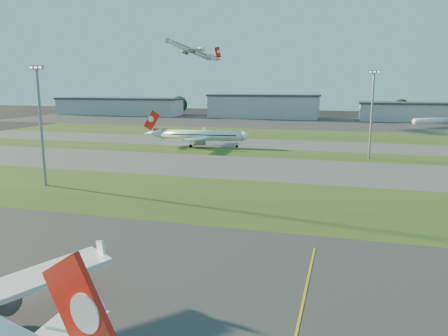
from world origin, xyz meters
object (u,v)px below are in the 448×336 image
(light_mast_centre, at_px, (372,109))
(light_mast_west, at_px, (40,118))
(airliner_taxiing, at_px, (201,136))
(mini_jet_near, at_px, (435,121))

(light_mast_centre, bearing_deg, light_mast_west, -141.34)
(airliner_taxiing, height_order, mini_jet_near, airliner_taxiing)
(mini_jet_near, bearing_deg, light_mast_centre, -143.65)
(airliner_taxiing, relative_size, light_mast_west, 1.40)
(airliner_taxiing, bearing_deg, mini_jet_near, -137.80)
(mini_jet_near, xyz_separation_m, light_mast_centre, (-36.43, -111.41, 11.53))
(airliner_taxiing, bearing_deg, light_mast_centre, 164.40)
(light_mast_centre, bearing_deg, airliner_taxiing, 169.57)
(airliner_taxiing, xyz_separation_m, mini_jet_near, (92.96, 101.00, -0.68))
(airliner_taxiing, xyz_separation_m, light_mast_centre, (56.53, -10.41, 10.86))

